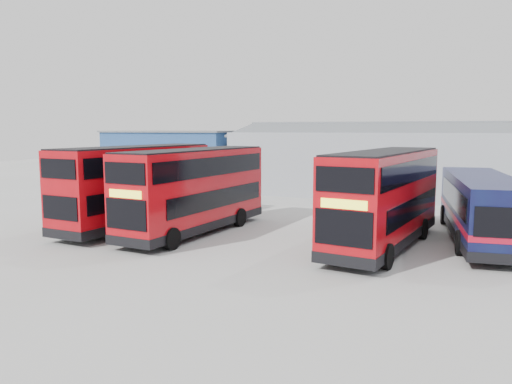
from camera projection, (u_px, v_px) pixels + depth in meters
name	position (u px, v px, depth m)	size (l,w,h in m)	color
ground_plane	(228.00, 233.00, 25.49)	(120.00, 120.00, 0.00)	#9C9C97
office_block	(180.00, 158.00, 47.05)	(12.30, 8.32, 5.12)	navy
maintenance_shed	(427.00, 162.00, 40.27)	(30.50, 12.00, 5.89)	#9BA1A9
double_decker_left	(137.00, 187.00, 26.80)	(3.25, 10.49, 4.37)	#B10A11
double_decker_centre	(195.00, 192.00, 25.22)	(3.23, 10.28, 4.28)	#B10A11
double_decker_right	(385.00, 200.00, 22.16)	(3.75, 10.44, 4.33)	#B10A11
single_decker_blue	(481.00, 209.00, 23.47)	(4.11, 11.60, 3.08)	#0D173B
panel_van	(129.00, 175.00, 43.49)	(3.96, 5.65, 2.31)	silver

